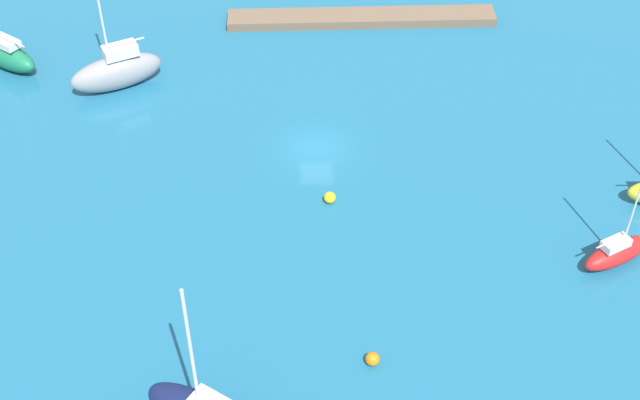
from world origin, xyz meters
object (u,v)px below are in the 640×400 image
(pier_dock, at_px, (361,18))
(mooring_buoy_orange, at_px, (372,359))
(sailboat_green_far_south, at_px, (5,54))
(mooring_buoy_yellow, at_px, (330,198))
(sailboat_red_center_basin, at_px, (617,252))
(sailboat_gray_along_channel, at_px, (117,71))

(pier_dock, distance_m, mooring_buoy_orange, 37.60)
(pier_dock, relative_size, sailboat_green_far_south, 2.19)
(mooring_buoy_orange, xyz_separation_m, mooring_buoy_yellow, (1.81, -13.81, -0.00))
(sailboat_red_center_basin, bearing_deg, sailboat_gray_along_channel, 122.27)
(sailboat_gray_along_channel, relative_size, mooring_buoy_orange, 15.02)
(sailboat_red_center_basin, bearing_deg, pier_dock, 88.54)
(sailboat_gray_along_channel, xyz_separation_m, mooring_buoy_orange, (-18.06, 28.19, -1.14))
(pier_dock, bearing_deg, mooring_buoy_orange, 86.86)
(sailboat_green_far_south, bearing_deg, sailboat_red_center_basin, -171.83)
(pier_dock, relative_size, sailboat_gray_along_channel, 1.90)
(pier_dock, height_order, mooring_buoy_yellow, mooring_buoy_yellow)
(sailboat_green_far_south, height_order, mooring_buoy_orange, sailboat_green_far_south)
(pier_dock, bearing_deg, sailboat_red_center_basin, 115.01)
(sailboat_gray_along_channel, distance_m, mooring_buoy_orange, 33.50)
(pier_dock, relative_size, mooring_buoy_orange, 28.53)
(pier_dock, xyz_separation_m, sailboat_red_center_basin, (-14.04, 30.09, 0.51))
(pier_dock, height_order, sailboat_green_far_south, sailboat_green_far_south)
(sailboat_gray_along_channel, distance_m, sailboat_red_center_basin, 39.97)
(pier_dock, relative_size, sailboat_red_center_basin, 2.61)
(pier_dock, height_order, mooring_buoy_orange, mooring_buoy_orange)
(pier_dock, bearing_deg, sailboat_gray_along_channel, 24.93)
(sailboat_gray_along_channel, height_order, mooring_buoy_yellow, sailboat_gray_along_channel)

